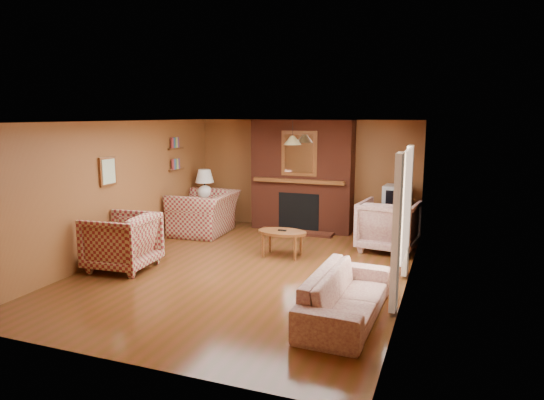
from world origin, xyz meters
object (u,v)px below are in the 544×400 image
at_px(plaid_armchair, 122,242).
at_px(tv_stand, 396,225).
at_px(floral_sofa, 346,295).
at_px(table_lamp, 205,183).
at_px(fireplace, 302,177).
at_px(side_table, 205,213).
at_px(plaid_loveseat, 204,213).
at_px(crt_tv, 397,197).
at_px(floral_armchair, 388,226).
at_px(coffee_table, 282,234).

distance_m(plaid_armchair, tv_stand, 5.31).
distance_m(floral_sofa, table_lamp, 5.55).
distance_m(fireplace, side_table, 2.33).
height_order(plaid_armchair, side_table, plaid_armchair).
height_order(plaid_loveseat, tv_stand, plaid_loveseat).
bearing_deg(table_lamp, side_table, 0.00).
relative_size(floral_sofa, crt_tv, 3.64).
distance_m(plaid_loveseat, floral_armchair, 3.85).
height_order(table_lamp, crt_tv, table_lamp).
bearing_deg(floral_armchair, side_table, 0.83).
distance_m(plaid_loveseat, side_table, 0.58).
distance_m(plaid_armchair, table_lamp, 3.19).
relative_size(coffee_table, side_table, 1.40).
relative_size(coffee_table, table_lamp, 1.31).
relative_size(plaid_armchair, floral_sofa, 0.50).
bearing_deg(plaid_armchair, floral_sofa, 76.64).
bearing_deg(plaid_loveseat, plaid_armchair, -5.76).
bearing_deg(coffee_table, plaid_armchair, -144.42).
bearing_deg(coffee_table, crt_tv, 46.82).
xyz_separation_m(side_table, crt_tv, (4.15, 0.34, 0.56)).
bearing_deg(crt_tv, tv_stand, 90.00).
height_order(fireplace, plaid_loveseat, fireplace).
bearing_deg(table_lamp, tv_stand, 4.82).
distance_m(plaid_armchair, coffee_table, 2.73).
height_order(fireplace, side_table, fireplace).
xyz_separation_m(fireplace, plaid_loveseat, (-1.85, -1.04, -0.74)).
height_order(floral_armchair, crt_tv, crt_tv).
relative_size(plaid_loveseat, crt_tv, 2.47).
xyz_separation_m(fireplace, floral_sofa, (1.90, -4.31, -0.89)).
xyz_separation_m(plaid_loveseat, tv_stand, (3.90, 0.86, -0.13)).
relative_size(fireplace, table_lamp, 3.54).
bearing_deg(floral_sofa, table_lamp, 48.51).
bearing_deg(floral_sofa, plaid_armchair, 82.44).
relative_size(plaid_armchair, floral_armchair, 0.98).
distance_m(plaid_armchair, crt_tv, 5.32).
xyz_separation_m(plaid_armchair, floral_armchair, (3.95, 2.66, 0.01)).
bearing_deg(tv_stand, side_table, -172.90).
relative_size(plaid_armchair, tv_stand, 1.59).
relative_size(plaid_loveseat, floral_sofa, 0.68).
xyz_separation_m(floral_sofa, side_table, (-4.00, 3.78, 0.02)).
relative_size(plaid_loveseat, tv_stand, 2.14).
bearing_deg(tv_stand, fireplace, 177.13).
bearing_deg(floral_armchair, tv_stand, -86.25).
xyz_separation_m(plaid_armchair, floral_sofa, (3.85, -0.64, -0.17)).
bearing_deg(coffee_table, fireplace, 97.49).
distance_m(plaid_armchair, floral_armchair, 4.76).
height_order(floral_sofa, coffee_table, floral_sofa).
bearing_deg(plaid_armchair, floral_armchair, 120.10).
bearing_deg(tv_stand, floral_sofa, -89.80).
height_order(plaid_loveseat, crt_tv, crt_tv).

